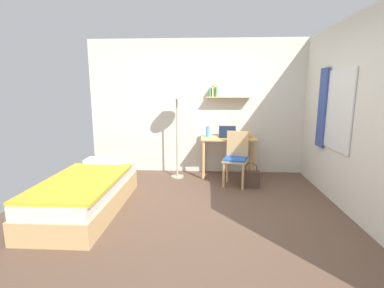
{
  "coord_description": "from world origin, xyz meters",
  "views": [
    {
      "loc": [
        0.13,
        -3.56,
        1.63
      ],
      "look_at": [
        -0.09,
        0.51,
        0.85
      ],
      "focal_mm": 26.31,
      "sensor_mm": 36.0,
      "label": 1
    }
  ],
  "objects": [
    {
      "name": "laptop",
      "position": [
        0.51,
        1.75,
        0.81
      ],
      "size": [
        0.33,
        0.22,
        0.21
      ],
      "color": "black",
      "rests_on": "desk"
    },
    {
      "name": "desk",
      "position": [
        0.53,
        1.7,
        0.61
      ],
      "size": [
        1.03,
        0.55,
        0.76
      ],
      "color": "tan",
      "rests_on": "ground_plane"
    },
    {
      "name": "book_stack",
      "position": [
        0.89,
        1.73,
        0.78
      ],
      "size": [
        0.18,
        0.25,
        0.06
      ],
      "color": "gold",
      "rests_on": "desk"
    },
    {
      "name": "wall_right",
      "position": [
        2.02,
        0.04,
        1.3
      ],
      "size": [
        0.1,
        4.4,
        2.6
      ],
      "color": "silver",
      "rests_on": "ground_plane"
    },
    {
      "name": "handbag",
      "position": [
        0.87,
        1.06,
        0.15
      ],
      "size": [
        0.31,
        0.12,
        0.44
      ],
      "color": "#4C382D",
      "rests_on": "ground_plane"
    },
    {
      "name": "standing_lamp",
      "position": [
        -0.43,
        1.56,
        1.51
      ],
      "size": [
        0.41,
        0.41,
        1.71
      ],
      "color": "#B2A893",
      "rests_on": "ground_plane"
    },
    {
      "name": "wall_back",
      "position": [
        0.0,
        2.02,
        1.3
      ],
      "size": [
        4.4,
        0.27,
        2.6
      ],
      "color": "silver",
      "rests_on": "ground_plane"
    },
    {
      "name": "bed",
      "position": [
        -1.52,
        0.02,
        0.24
      ],
      "size": [
        0.92,
        1.99,
        0.54
      ],
      "color": "tan",
      "rests_on": "ground_plane"
    },
    {
      "name": "water_bottle",
      "position": [
        0.14,
        1.76,
        0.86
      ],
      "size": [
        0.07,
        0.07,
        0.2
      ],
      "primitive_type": "cylinder",
      "color": "#4C99DB",
      "rests_on": "desk"
    },
    {
      "name": "ground_plane",
      "position": [
        0.0,
        0.0,
        0.0
      ],
      "size": [
        5.28,
        5.28,
        0.0
      ],
      "primitive_type": "plane",
      "color": "brown"
    },
    {
      "name": "desk_chair",
      "position": [
        0.63,
        1.2,
        0.51
      ],
      "size": [
        0.49,
        0.47,
        0.93
      ],
      "color": "tan",
      "rests_on": "ground_plane"
    }
  ]
}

